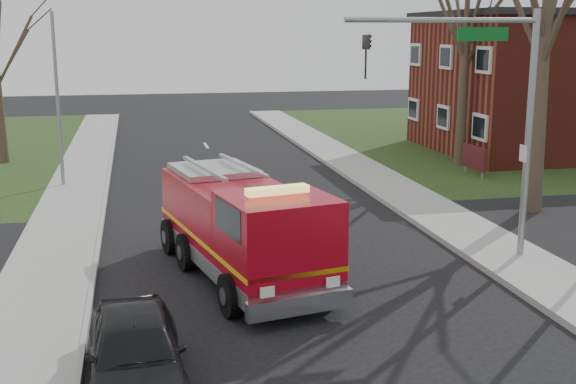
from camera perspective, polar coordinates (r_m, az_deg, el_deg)
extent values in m
plane|color=black|center=(17.56, 1.40, -8.16)|extent=(120.00, 120.00, 0.00)
cube|color=gray|center=(19.84, 19.21, -6.19)|extent=(2.40, 80.00, 0.15)
cube|color=gray|center=(17.27, -19.30, -9.00)|extent=(2.40, 80.00, 0.15)
cube|color=silver|center=(37.49, 12.18, 5.80)|extent=(0.12, 1.40, 1.20)
cube|color=#4E1218|center=(32.32, 14.51, 2.67)|extent=(0.12, 2.00, 1.00)
cylinder|color=gray|center=(31.69, 15.10, 1.62)|extent=(0.08, 0.08, 0.90)
cylinder|color=gray|center=(33.10, 13.85, 2.14)|extent=(0.08, 0.08, 0.90)
cone|color=#403125|center=(25.71, 19.62, 11.36)|extent=(0.64, 0.64, 12.00)
cone|color=#403125|center=(34.36, 13.80, 10.57)|extent=(0.56, 0.56, 10.50)
cylinder|color=gray|center=(20.50, 18.45, 4.02)|extent=(0.18, 0.18, 6.80)
cylinder|color=gray|center=(19.11, 12.18, 13.14)|extent=(5.20, 0.14, 0.14)
cube|color=#0C591E|center=(19.58, 15.14, 11.95)|extent=(1.40, 0.06, 0.35)
imported|color=black|center=(18.39, 6.30, 12.29)|extent=(0.22, 0.18, 1.10)
cylinder|color=gray|center=(30.24, -17.73, 6.80)|extent=(0.14, 0.14, 7.00)
cube|color=#A20716|center=(19.48, -4.81, -1.78)|extent=(3.27, 5.09, 1.90)
cube|color=#A20716|center=(16.35, -0.83, -4.05)|extent=(2.79, 2.79, 2.17)
cube|color=#B7BABF|center=(18.70, -3.66, -4.82)|extent=(3.78, 7.40, 0.41)
cube|color=#E5B20C|center=(18.56, -3.68, -3.36)|extent=(3.79, 7.40, 0.11)
cube|color=black|center=(15.28, 0.63, -2.58)|extent=(2.03, 0.51, 0.77)
cube|color=#E5D866|center=(16.04, -0.84, 0.14)|extent=(1.48, 0.61, 0.16)
cylinder|color=black|center=(16.19, -4.56, -8.14)|extent=(0.52, 1.04, 1.00)
cylinder|color=black|center=(17.06, 2.97, -7.02)|extent=(0.52, 1.04, 1.00)
cylinder|color=black|center=(20.90, -9.29, -3.49)|extent=(0.52, 1.04, 1.00)
cylinder|color=black|center=(21.58, -3.24, -2.83)|extent=(0.52, 1.04, 1.00)
imported|color=black|center=(13.24, -11.94, -12.27)|extent=(1.85, 4.23, 1.42)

